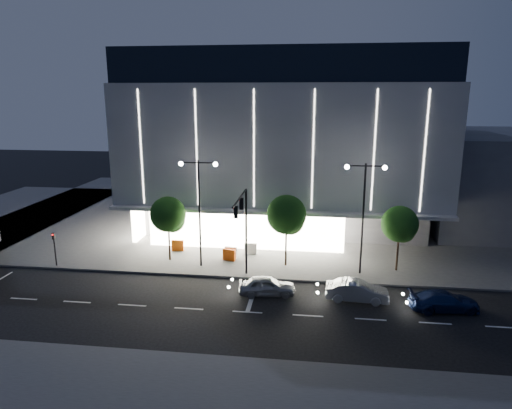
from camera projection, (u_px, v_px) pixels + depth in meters
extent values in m
plane|color=black|center=(222.00, 301.00, 31.95)|extent=(160.00, 160.00, 0.00)
cube|color=#474747|center=(303.00, 214.00, 54.45)|extent=(70.00, 40.00, 0.15)
cube|color=#4C4C51|center=(287.00, 198.00, 54.24)|extent=(28.00, 21.00, 4.00)
cube|color=gray|center=(286.00, 136.00, 50.54)|extent=(30.00, 25.00, 11.00)
cube|color=black|center=(287.00, 71.00, 48.88)|extent=(29.40, 24.50, 3.00)
cube|color=white|center=(245.00, 229.00, 41.79)|extent=(18.00, 0.40, 3.60)
cube|color=white|center=(152.00, 211.00, 48.22)|extent=(0.40, 10.00, 3.60)
cube|color=gray|center=(277.00, 211.00, 39.96)|extent=(30.00, 2.00, 0.30)
cube|color=white|center=(277.00, 150.00, 38.47)|extent=(24.00, 0.06, 10.00)
cube|color=#4C4C51|center=(493.00, 178.00, 50.71)|extent=(16.00, 20.00, 10.00)
cylinder|color=black|center=(246.00, 233.00, 35.62)|extent=(0.18, 0.18, 7.00)
cylinder|color=black|center=(240.00, 198.00, 32.00)|extent=(0.14, 5.80, 0.14)
cube|color=black|center=(241.00, 204.00, 32.82)|extent=(0.28, 0.18, 0.85)
cube|color=black|center=(236.00, 212.00, 30.50)|extent=(0.28, 0.18, 0.85)
sphere|color=#FF0C0C|center=(240.00, 200.00, 32.76)|extent=(0.14, 0.14, 0.14)
cylinder|color=black|center=(200.00, 215.00, 37.03)|extent=(0.16, 0.16, 9.00)
cylinder|color=black|center=(189.00, 163.00, 36.10)|extent=(1.40, 0.10, 0.10)
cylinder|color=black|center=(207.00, 163.00, 35.93)|extent=(1.40, 0.10, 0.10)
sphere|color=white|center=(181.00, 164.00, 36.21)|extent=(0.36, 0.36, 0.36)
sphere|color=white|center=(215.00, 164.00, 35.87)|extent=(0.36, 0.36, 0.36)
cylinder|color=black|center=(363.00, 221.00, 35.44)|extent=(0.16, 0.16, 9.00)
cylinder|color=black|center=(356.00, 166.00, 34.51)|extent=(1.40, 0.10, 0.10)
cylinder|color=black|center=(375.00, 166.00, 34.34)|extent=(1.40, 0.10, 0.10)
sphere|color=white|center=(347.00, 167.00, 34.62)|extent=(0.36, 0.36, 0.36)
sphere|color=white|center=(385.00, 168.00, 34.28)|extent=(0.36, 0.36, 0.36)
cylinder|color=black|center=(55.00, 250.00, 37.77)|extent=(0.12, 0.12, 3.00)
cube|color=black|center=(53.00, 236.00, 37.48)|extent=(0.22, 0.16, 0.55)
sphere|color=#FF0C0C|center=(53.00, 235.00, 37.34)|extent=(0.10, 0.10, 0.10)
cylinder|color=black|center=(169.00, 240.00, 38.98)|extent=(0.16, 0.16, 3.78)
sphere|color=#113E11|center=(168.00, 214.00, 38.43)|extent=(3.02, 3.02, 3.02)
sphere|color=#113E11|center=(172.00, 220.00, 38.72)|extent=(2.16, 2.16, 2.16)
sphere|color=#113E11|center=(165.00, 218.00, 38.40)|extent=(1.94, 1.94, 1.94)
cylinder|color=black|center=(286.00, 244.00, 37.72)|extent=(0.16, 0.16, 4.06)
sphere|color=#113E11|center=(286.00, 215.00, 37.13)|extent=(3.25, 3.25, 3.25)
sphere|color=#113E11|center=(290.00, 221.00, 37.43)|extent=(2.32, 2.32, 2.32)
sphere|color=#113E11|center=(283.00, 219.00, 37.10)|extent=(2.09, 2.09, 2.09)
cylinder|color=black|center=(398.00, 251.00, 36.67)|extent=(0.16, 0.16, 3.64)
sphere|color=#113E11|center=(400.00, 224.00, 36.14)|extent=(2.91, 2.91, 2.91)
sphere|color=#113E11|center=(403.00, 230.00, 36.42)|extent=(2.08, 2.08, 2.08)
sphere|color=#113E11|center=(396.00, 228.00, 36.10)|extent=(1.87, 1.87, 1.87)
imported|color=#909497|center=(267.00, 286.00, 32.71)|extent=(4.22, 2.10, 1.38)
imported|color=#BABDC2|center=(357.00, 291.00, 31.78)|extent=(4.43, 1.79, 1.43)
imported|color=navy|center=(444.00, 301.00, 30.38)|extent=(4.78, 2.44, 1.33)
cube|color=#DE4D0C|center=(178.00, 246.00, 41.52)|extent=(1.10, 0.27, 1.00)
cube|color=white|center=(231.00, 252.00, 39.70)|extent=(1.13, 0.47, 1.00)
cube|color=#E34E0C|center=(229.00, 255.00, 39.11)|extent=(1.13, 0.53, 1.00)
cube|color=silver|center=(251.00, 249.00, 40.71)|extent=(1.10, 0.27, 1.00)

